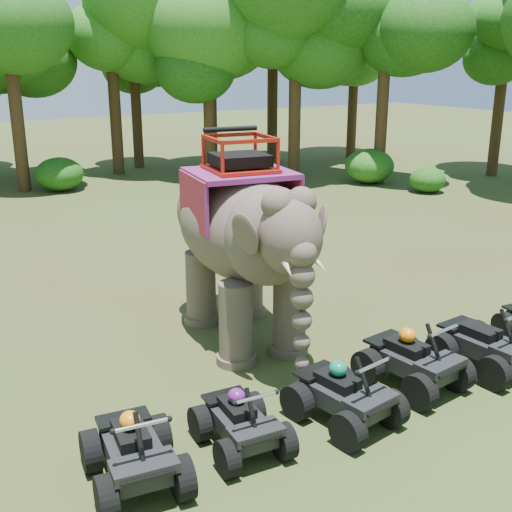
% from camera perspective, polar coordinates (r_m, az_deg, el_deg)
% --- Properties ---
extents(ground, '(110.00, 110.00, 0.00)m').
position_cam_1_polar(ground, '(12.85, 2.83, -9.49)').
color(ground, '#47381E').
rests_on(ground, ground).
extents(elephant, '(3.07, 5.52, 4.39)m').
position_cam_1_polar(elephant, '(13.22, -1.22, 1.53)').
color(elephant, brown).
rests_on(elephant, ground).
extents(atv_0, '(1.50, 1.91, 1.30)m').
position_cam_1_polar(atv_0, '(9.44, -10.82, -16.01)').
color(atv_0, black).
rests_on(atv_0, ground).
extents(atv_1, '(1.27, 1.67, 1.17)m').
position_cam_1_polar(atv_1, '(10.04, -1.37, -13.90)').
color(atv_1, black).
rests_on(atv_1, ground).
extents(atv_2, '(1.51, 1.91, 1.30)m').
position_cam_1_polar(atv_2, '(10.75, 7.86, -11.44)').
color(atv_2, black).
rests_on(atv_2, ground).
extents(atv_3, '(1.53, 1.96, 1.35)m').
position_cam_1_polar(atv_3, '(12.05, 13.82, -8.32)').
color(atv_3, black).
rests_on(atv_3, ground).
extents(atv_4, '(1.47, 1.92, 1.35)m').
position_cam_1_polar(atv_4, '(13.10, 19.79, -6.75)').
color(atv_4, black).
rests_on(atv_4, ground).
extents(tree_0, '(5.15, 5.15, 7.35)m').
position_cam_1_polar(tree_0, '(33.26, -20.63, 12.59)').
color(tree_0, '#195114').
rests_on(tree_0, ground).
extents(tree_1, '(6.59, 6.59, 9.42)m').
position_cam_1_polar(tree_1, '(33.79, -12.58, 15.07)').
color(tree_1, '#195114').
rests_on(tree_1, ground).
extents(tree_2, '(5.31, 5.31, 7.59)m').
position_cam_1_polar(tree_2, '(31.72, -4.23, 13.65)').
color(tree_2, '#195114').
rests_on(tree_2, ground).
extents(tree_3, '(6.74, 6.74, 9.63)m').
position_cam_1_polar(tree_3, '(31.51, 3.51, 15.50)').
color(tree_3, '#195114').
rests_on(tree_3, ground).
extents(tree_4, '(5.97, 5.97, 8.53)m').
position_cam_1_polar(tree_4, '(31.09, 11.23, 14.17)').
color(tree_4, '#195114').
rests_on(tree_4, ground).
extents(tree_5, '(5.56, 5.56, 7.95)m').
position_cam_1_polar(tree_5, '(34.68, 20.88, 13.20)').
color(tree_5, '#195114').
rests_on(tree_5, ground).
extents(tree_29, '(6.57, 6.57, 9.39)m').
position_cam_1_polar(tree_29, '(37.01, 1.49, 15.59)').
color(tree_29, '#195114').
rests_on(tree_29, ground).
extents(tree_32, '(7.10, 7.10, 10.14)m').
position_cam_1_polar(tree_32, '(33.95, -4.09, 16.04)').
color(tree_32, '#195114').
rests_on(tree_32, ground).
extents(tree_33, '(6.16, 6.16, 8.80)m').
position_cam_1_polar(tree_33, '(30.38, -20.71, 13.61)').
color(tree_33, '#195114').
rests_on(tree_33, ground).
extents(tree_37, '(5.49, 5.49, 7.84)m').
position_cam_1_polar(tree_37, '(35.64, -10.67, 14.01)').
color(tree_37, '#195114').
rests_on(tree_37, ground).
extents(tree_38, '(5.99, 5.99, 8.55)m').
position_cam_1_polar(tree_38, '(39.08, 8.66, 14.89)').
color(tree_38, '#195114').
rests_on(tree_38, ground).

